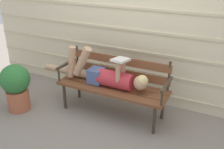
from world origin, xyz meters
TOP-DOWN VIEW (x-y plane):
  - ground_plane at (0.00, 0.00)m, footprint 12.00×12.00m
  - house_siding at (0.00, 0.68)m, footprint 5.26×0.08m
  - park_bench at (0.00, 0.14)m, footprint 1.56×0.50m
  - reclining_person at (-0.11, 0.07)m, footprint 1.71×0.27m
  - potted_plant at (-1.29, -0.44)m, footprint 0.42×0.42m

SIDE VIEW (x-z plane):
  - ground_plane at x=0.00m, z-range 0.00..0.00m
  - potted_plant at x=-1.29m, z-range 0.04..0.74m
  - park_bench at x=0.00m, z-range 0.05..0.90m
  - reclining_person at x=-0.11m, z-range 0.31..0.86m
  - house_siding at x=0.00m, z-range 0.00..2.52m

